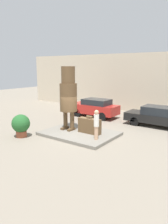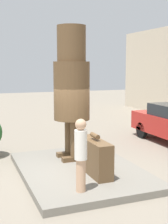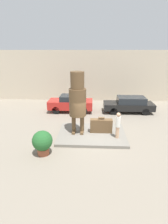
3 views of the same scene
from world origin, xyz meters
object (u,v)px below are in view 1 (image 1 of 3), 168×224
(tourist, at_px, (96,124))
(planter_pot, at_px, (21,125))
(statue_figure, at_px, (68,93))
(parked_car_black, at_px, (158,116))
(parked_car_red, at_px, (95,107))
(giant_suitcase, at_px, (89,126))

(tourist, bearing_deg, planter_pot, -157.26)
(statue_figure, distance_m, tourist, 3.17)
(parked_car_black, height_order, planter_pot, parked_car_black)
(parked_car_red, relative_size, planter_pot, 2.90)
(tourist, relative_size, planter_pot, 1.22)
(tourist, bearing_deg, parked_car_red, 123.57)
(giant_suitcase, bearing_deg, planter_pot, -142.02)
(statue_figure, distance_m, giant_suitcase, 2.59)
(tourist, bearing_deg, statue_figure, 165.40)
(statue_figure, xyz_separation_m, giant_suitcase, (1.64, 0.12, -2.00))
(giant_suitcase, xyz_separation_m, planter_pot, (-3.46, -2.70, 0.13))
(giant_suitcase, bearing_deg, tourist, -37.96)
(parked_car_red, distance_m, planter_pot, 7.59)
(tourist, distance_m, parked_car_red, 6.81)
(statue_figure, xyz_separation_m, planter_pot, (-1.82, -2.59, -1.87))
(parked_car_red, bearing_deg, giant_suitcase, 119.25)
(giant_suitcase, height_order, tourist, tourist)
(tourist, height_order, parked_car_black, tourist)
(giant_suitcase, xyz_separation_m, parked_car_black, (2.91, 4.91, 0.13))
(statue_figure, bearing_deg, tourist, -14.60)
(parked_car_red, height_order, parked_car_black, parked_car_red)
(giant_suitcase, distance_m, tourist, 1.41)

